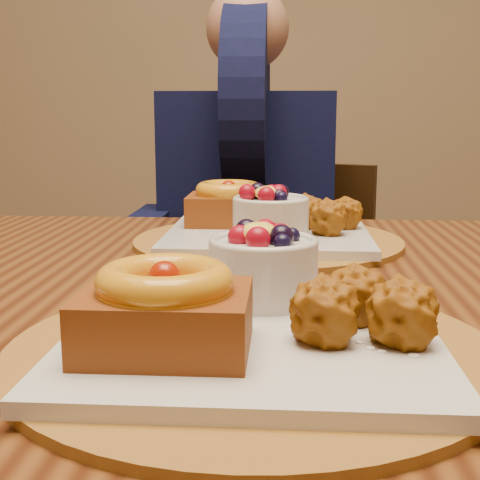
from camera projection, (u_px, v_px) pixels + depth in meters
name	position (u px, v px, depth m)	size (l,w,h in m)	color
dining_table	(262.00, 350.00, 0.75)	(1.60, 0.90, 0.76)	#37170A
place_setting_near	(249.00, 317.00, 0.52)	(0.38, 0.38, 0.09)	brown
place_setting_far	(265.00, 225.00, 0.94)	(0.38, 0.38, 0.09)	brown
chair_far	(282.00, 311.00, 1.67)	(0.51, 0.51, 0.81)	black
diner	(247.00, 171.00, 1.48)	(0.46, 0.46, 0.76)	black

